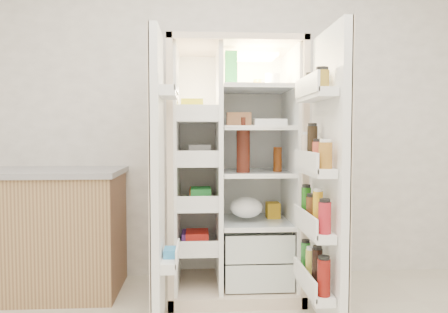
{
  "coord_description": "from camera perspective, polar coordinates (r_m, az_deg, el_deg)",
  "views": [
    {
      "loc": [
        -0.2,
        -1.45,
        1.16
      ],
      "look_at": [
        -0.03,
        1.25,
        1.01
      ],
      "focal_mm": 34.0,
      "sensor_mm": 36.0,
      "label": 1
    }
  ],
  "objects": [
    {
      "name": "refrigerator",
      "position": [
        3.14,
        1.56,
        -4.55
      ],
      "size": [
        0.92,
        0.7,
        1.8
      ],
      "color": "beige",
      "rests_on": "floor"
    },
    {
      "name": "kitchen_counter",
      "position": [
        3.41,
        -24.01,
        -9.16
      ],
      "size": [
        1.24,
        0.66,
        0.9
      ],
      "color": "#A88754",
      "rests_on": "floor"
    },
    {
      "name": "fridge_door",
      "position": [
        2.54,
        13.56,
        -3.48
      ],
      "size": [
        0.17,
        0.58,
        1.72
      ],
      "color": "white",
      "rests_on": "floor"
    },
    {
      "name": "wall_back",
      "position": [
        3.46,
        -0.28,
        6.21
      ],
      "size": [
        4.0,
        0.02,
        2.7
      ],
      "primitive_type": "cube",
      "color": "white",
      "rests_on": "floor"
    },
    {
      "name": "freezer_door",
      "position": [
        2.53,
        -8.89,
        -3.07
      ],
      "size": [
        0.15,
        0.4,
        1.72
      ],
      "color": "white",
      "rests_on": "floor"
    }
  ]
}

